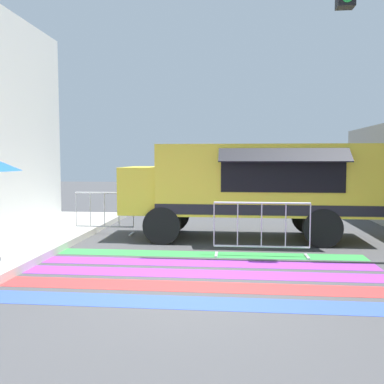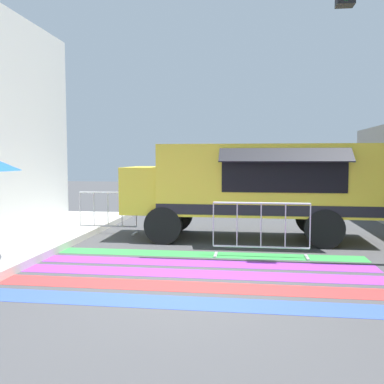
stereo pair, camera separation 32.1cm
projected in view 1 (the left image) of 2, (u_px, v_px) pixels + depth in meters
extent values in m
plane|color=#424244|center=(199.00, 291.00, 6.46)|extent=(60.00, 60.00, 0.00)
cube|color=#334FB2|center=(196.00, 303.00, 5.94)|extent=(6.40, 0.56, 0.01)
cube|color=red|center=(200.00, 287.00, 6.69)|extent=(6.40, 0.56, 0.01)
cube|color=purple|center=(204.00, 274.00, 7.45)|extent=(6.40, 0.56, 0.01)
cube|color=purple|center=(207.00, 263.00, 8.20)|extent=(6.40, 0.56, 0.01)
cube|color=green|center=(209.00, 254.00, 8.95)|extent=(6.40, 0.56, 0.01)
cube|color=yellow|center=(265.00, 179.00, 10.60)|extent=(5.20, 2.01, 1.68)
cube|color=yellow|center=(162.00, 189.00, 10.87)|extent=(1.84, 1.85, 1.13)
cube|color=#1E232D|center=(128.00, 178.00, 10.94)|extent=(0.06, 1.61, 0.43)
cube|color=black|center=(283.00, 176.00, 9.54)|extent=(2.76, 0.03, 0.76)
cube|color=black|center=(284.00, 155.00, 9.31)|extent=(2.86, 0.43, 0.31)
cube|color=black|center=(268.00, 210.00, 9.65)|extent=(5.20, 0.01, 0.24)
cylinder|color=black|center=(162.00, 226.00, 10.00)|extent=(0.88, 0.22, 0.88)
cylinder|color=black|center=(173.00, 215.00, 11.84)|extent=(0.88, 0.22, 0.88)
cylinder|color=black|center=(323.00, 228.00, 9.64)|extent=(0.88, 0.22, 0.88)
cylinder|color=black|center=(309.00, 217.00, 11.47)|extent=(0.88, 0.22, 0.88)
cylinder|color=#B7BABF|center=(262.00, 203.00, 8.71)|extent=(1.95, 0.04, 0.04)
cylinder|color=#B7BABF|center=(261.00, 247.00, 8.78)|extent=(1.95, 0.04, 0.04)
cylinder|color=#B7BABF|center=(214.00, 224.00, 8.84)|extent=(0.02, 0.02, 0.90)
cylinder|color=#B7BABF|center=(238.00, 224.00, 8.80)|extent=(0.02, 0.02, 0.90)
cylinder|color=#B7BABF|center=(262.00, 225.00, 8.75)|extent=(0.02, 0.02, 0.90)
cylinder|color=#B7BABF|center=(286.00, 225.00, 8.70)|extent=(0.02, 0.02, 0.90)
cylinder|color=#B7BABF|center=(310.00, 226.00, 8.65)|extent=(0.02, 0.02, 0.90)
cube|color=#B7BABF|center=(216.00, 255.00, 8.89)|extent=(0.06, 0.44, 0.03)
cube|color=#B7BABF|center=(307.00, 257.00, 8.71)|extent=(0.06, 0.44, 0.03)
cylinder|color=#B7BABF|center=(104.00, 193.00, 11.32)|extent=(1.56, 0.04, 0.04)
cylinder|color=#B7BABF|center=(105.00, 226.00, 11.39)|extent=(1.56, 0.04, 0.04)
cylinder|color=#B7BABF|center=(76.00, 209.00, 11.43)|extent=(0.02, 0.02, 0.90)
cylinder|color=#B7BABF|center=(90.00, 209.00, 11.40)|extent=(0.02, 0.02, 0.90)
cylinder|color=#B7BABF|center=(104.00, 210.00, 11.36)|extent=(0.02, 0.02, 0.90)
cylinder|color=#B7BABF|center=(119.00, 210.00, 11.32)|extent=(0.02, 0.02, 0.90)
cylinder|color=#B7BABF|center=(133.00, 210.00, 11.28)|extent=(0.02, 0.02, 0.90)
cube|color=#B7BABF|center=(78.00, 233.00, 11.48)|extent=(0.06, 0.44, 0.03)
cube|color=#B7BABF|center=(132.00, 234.00, 11.33)|extent=(0.06, 0.44, 0.03)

